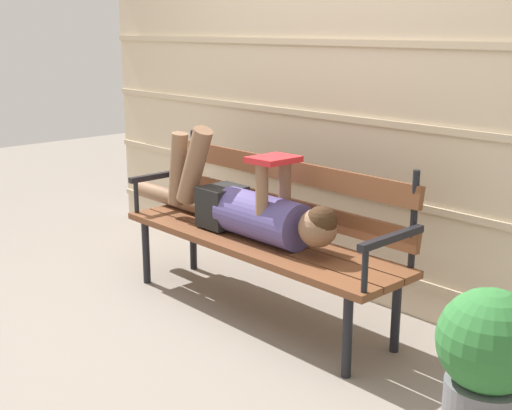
% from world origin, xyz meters
% --- Properties ---
extents(ground_plane, '(12.00, 12.00, 0.00)m').
position_xyz_m(ground_plane, '(0.00, 0.00, 0.00)').
color(ground_plane, gray).
extents(house_siding, '(4.34, 0.08, 2.43)m').
position_xyz_m(house_siding, '(0.00, 0.67, 1.22)').
color(house_siding, beige).
rests_on(house_siding, ground).
extents(park_bench, '(1.77, 0.47, 0.88)m').
position_xyz_m(park_bench, '(0.00, 0.13, 0.48)').
color(park_bench, brown).
rests_on(park_bench, ground).
extents(reclining_person, '(1.72, 0.26, 0.56)m').
position_xyz_m(reclining_person, '(-0.09, 0.06, 0.58)').
color(reclining_person, '#514784').
extents(potted_plant, '(0.38, 0.38, 0.61)m').
position_xyz_m(potted_plant, '(1.44, -0.14, 0.33)').
color(potted_plant, slate).
rests_on(potted_plant, ground).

